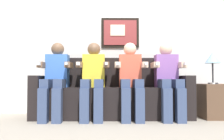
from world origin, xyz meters
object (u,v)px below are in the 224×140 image
(table_lamp, at_px, (213,59))
(spare_remote_on_table, at_px, (212,83))
(side_table_right, at_px, (215,101))
(person_leftmost, at_px, (56,77))
(person_left_center, at_px, (93,77))
(couch, at_px, (112,96))
(person_right_center, at_px, (131,77))
(person_rightmost, at_px, (168,77))

(table_lamp, bearing_deg, spare_remote_on_table, -125.61)
(side_table_right, bearing_deg, table_lamp, -134.10)
(person_leftmost, relative_size, spare_remote_on_table, 8.54)
(spare_remote_on_table, bearing_deg, person_left_center, 178.54)
(spare_remote_on_table, bearing_deg, person_leftmost, 178.89)
(couch, relative_size, person_right_center, 2.07)
(person_leftmost, height_order, person_left_center, same)
(table_lamp, bearing_deg, person_leftmost, -179.54)
(person_leftmost, xyz_separation_m, person_rightmost, (1.61, 0.00, 0.00))
(couch, relative_size, person_left_center, 2.07)
(couch, xyz_separation_m, table_lamp, (1.46, -0.15, 0.55))
(person_leftmost, bearing_deg, person_right_center, 0.00)
(couch, bearing_deg, table_lamp, -5.90)
(person_left_center, distance_m, spare_remote_on_table, 1.68)
(person_left_center, distance_m, person_rightmost, 1.07)
(person_left_center, height_order, table_lamp, person_left_center)
(couch, distance_m, person_leftmost, 0.87)
(side_table_right, distance_m, spare_remote_on_table, 0.29)
(table_lamp, distance_m, spare_remote_on_table, 0.36)
(person_leftmost, distance_m, side_table_right, 2.33)
(couch, height_order, person_right_center, person_right_center)
(person_rightmost, distance_m, side_table_right, 0.78)
(person_rightmost, bearing_deg, person_left_center, 180.00)
(person_leftmost, relative_size, side_table_right, 2.22)
(person_left_center, bearing_deg, table_lamp, 0.61)
(person_right_center, bearing_deg, couch, 147.87)
(couch, bearing_deg, side_table_right, -4.09)
(person_leftmost, height_order, spare_remote_on_table, person_leftmost)
(person_left_center, relative_size, side_table_right, 2.22)
(person_right_center, xyz_separation_m, person_rightmost, (0.54, 0.00, 0.00))
(table_lamp, bearing_deg, couch, 174.10)
(person_rightmost, bearing_deg, person_right_center, 180.00)
(spare_remote_on_table, bearing_deg, side_table_right, 50.62)
(person_left_center, xyz_separation_m, side_table_right, (1.77, 0.06, -0.36))
(person_right_center, bearing_deg, side_table_right, 2.86)
(person_left_center, xyz_separation_m, spare_remote_on_table, (1.68, -0.04, -0.10))
(spare_remote_on_table, bearing_deg, person_rightmost, 175.96)
(person_right_center, distance_m, person_rightmost, 0.54)
(couch, distance_m, person_rightmost, 0.87)
(person_right_center, relative_size, person_rightmost, 1.00)
(side_table_right, distance_m, table_lamp, 0.61)
(couch, bearing_deg, person_leftmost, -168.18)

